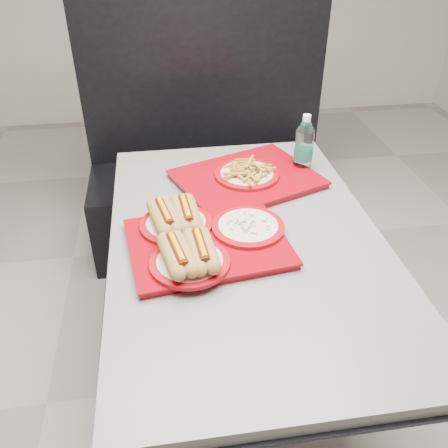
{
  "coord_description": "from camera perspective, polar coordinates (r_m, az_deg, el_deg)",
  "views": [
    {
      "loc": [
        -0.26,
        -1.26,
        1.67
      ],
      "look_at": [
        -0.08,
        -0.04,
        0.83
      ],
      "focal_mm": 38.0,
      "sensor_mm": 36.0,
      "label": 1
    }
  ],
  "objects": [
    {
      "name": "ground",
      "position": [
        2.11,
        2.14,
        -18.14
      ],
      "size": [
        6.0,
        6.0,
        0.0
      ],
      "primitive_type": "plane",
      "color": "gray",
      "rests_on": "ground"
    },
    {
      "name": "water_bottle",
      "position": [
        1.95,
        9.59,
        9.07
      ],
      "size": [
        0.08,
        0.08,
        0.24
      ],
      "rotation": [
        0.0,
        0.0,
        0.05
      ],
      "color": "silver",
      "rests_on": "diner_table"
    },
    {
      "name": "tray_far",
      "position": [
        1.87,
        2.77,
        5.79
      ],
      "size": [
        0.63,
        0.56,
        0.1
      ],
      "rotation": [
        0.0,
        0.0,
        0.36
      ],
      "color": "maroon",
      "rests_on": "diner_table"
    },
    {
      "name": "booth_bench",
      "position": [
        2.69,
        -1.84,
        6.07
      ],
      "size": [
        1.3,
        0.57,
        1.35
      ],
      "color": "black",
      "rests_on": "ground"
    },
    {
      "name": "diner_table",
      "position": [
        1.69,
        2.56,
        -5.93
      ],
      "size": [
        0.92,
        1.42,
        0.75
      ],
      "color": "black",
      "rests_on": "ground"
    },
    {
      "name": "tray_near",
      "position": [
        1.51,
        -2.81,
        -1.65
      ],
      "size": [
        0.54,
        0.46,
        0.11
      ],
      "rotation": [
        0.0,
        0.0,
        0.13
      ],
      "color": "maroon",
      "rests_on": "diner_table"
    }
  ]
}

